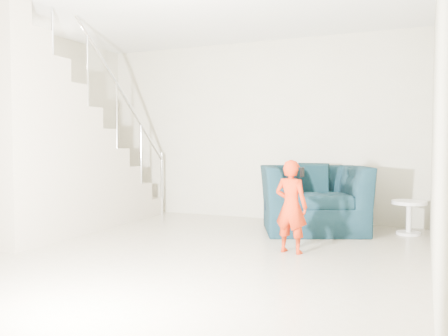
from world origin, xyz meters
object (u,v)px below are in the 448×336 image
Objects in this scene: side_table at (409,212)px; armchair at (313,198)px; staircase at (50,159)px; toddler at (291,206)px.

armchair is at bearing -169.27° from side_table.
toddler is at bearing 2.29° from staircase.
staircase is at bearing 12.50° from toddler.
armchair is 1.34m from toddler.
armchair is at bearing 25.44° from staircase.
armchair is 3.45m from staircase.
toddler is 0.27× the size of staircase.
side_table is at bearing 21.64° from staircase.
armchair is 1.35× the size of toddler.
toddler is (0.06, -1.34, 0.06)m from armchair.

